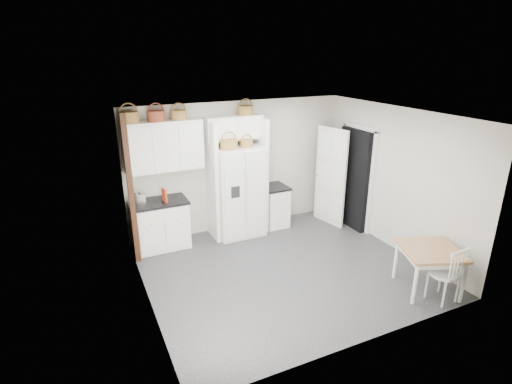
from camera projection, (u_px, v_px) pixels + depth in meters
name	position (u px, v px, depth m)	size (l,w,h in m)	color
floor	(284.00, 269.00, 6.78)	(4.50, 4.50, 0.00)	#242329
ceiling	(289.00, 116.00, 5.91)	(4.50, 4.50, 0.00)	white
wall_back	(238.00, 166.00, 8.05)	(4.50, 4.50, 0.00)	silver
wall_left	(142.00, 222.00, 5.45)	(4.00, 4.00, 0.00)	silver
wall_right	(395.00, 179.00, 7.24)	(4.00, 4.00, 0.00)	silver
refrigerator	(238.00, 191.00, 7.84)	(0.93, 0.74, 1.79)	white
base_cab_left	(161.00, 225.00, 7.41)	(0.96, 0.60, 0.88)	white
base_cab_right	(274.00, 207.00, 8.36)	(0.47, 0.57, 0.83)	white
dining_table	(428.00, 269.00, 6.10)	(0.84, 0.84, 0.70)	#A07241
windsor_chair	(445.00, 274.00, 5.81)	(0.43, 0.39, 0.89)	white
counter_left	(159.00, 202.00, 7.26)	(1.00, 0.64, 0.04)	black
counter_right	(275.00, 187.00, 8.22)	(0.51, 0.60, 0.04)	black
toaster	(138.00, 199.00, 7.05)	(0.29, 0.17, 0.20)	silver
cookbook_red	(165.00, 195.00, 7.18)	(0.04, 0.16, 0.24)	#B6391C
cookbook_cream	(165.00, 196.00, 7.19)	(0.03, 0.15, 0.22)	white
basket_upper_a	(129.00, 117.00, 6.71)	(0.33, 0.33, 0.19)	brown
basket_upper_b	(156.00, 116.00, 6.89)	(0.30, 0.30, 0.18)	brown
basket_upper_c	(179.00, 115.00, 7.05)	(0.28, 0.28, 0.16)	brown
basket_bridge_b	(246.00, 110.00, 7.56)	(0.30, 0.30, 0.17)	brown
basket_fridge_a	(229.00, 144.00, 7.34)	(0.33, 0.33, 0.18)	brown
basket_fridge_b	(247.00, 144.00, 7.49)	(0.24, 0.24, 0.13)	brown
upper_cabinet	(164.00, 146.00, 7.11)	(1.40, 0.34, 0.90)	white
bridge_cabinet	(234.00, 128.00, 7.57)	(1.12, 0.34, 0.45)	white
fridge_panel_left	(212.00, 182.00, 7.58)	(0.08, 0.60, 2.30)	white
fridge_panel_right	(261.00, 175.00, 7.99)	(0.08, 0.60, 2.30)	white
trim_post	(131.00, 191.00, 6.62)	(0.09, 0.09, 2.60)	black
doorway_void	(355.00, 179.00, 8.15)	(0.18, 0.85, 2.05)	black
door_slab	(330.00, 177.00, 8.29)	(0.80, 0.04, 2.05)	white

